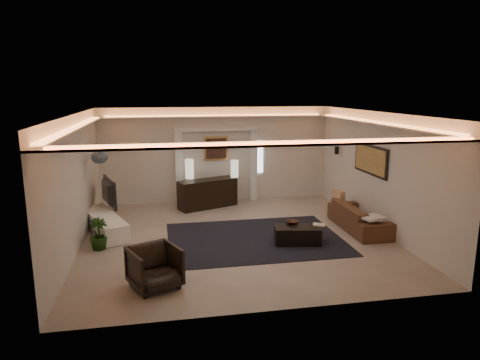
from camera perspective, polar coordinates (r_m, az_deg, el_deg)
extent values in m
plane|color=tan|center=(10.25, -0.48, -7.59)|extent=(7.00, 7.00, 0.00)
plane|color=white|center=(9.67, -0.51, 8.83)|extent=(7.00, 7.00, 0.00)
plane|color=beige|center=(13.26, -3.19, 3.36)|extent=(7.00, 0.00, 7.00)
plane|color=beige|center=(6.55, 4.99, -5.67)|extent=(7.00, 0.00, 7.00)
plane|color=beige|center=(9.87, -20.92, -0.40)|extent=(0.00, 7.00, 7.00)
plane|color=beige|center=(11.02, 17.73, 1.04)|extent=(0.00, 7.00, 7.00)
cube|color=silver|center=(9.69, -0.51, 7.18)|extent=(7.00, 7.00, 0.04)
cube|color=white|center=(13.50, 2.53, 3.09)|extent=(0.25, 0.03, 1.00)
cube|color=black|center=(10.13, 1.97, -7.78)|extent=(4.00, 3.00, 0.01)
cube|color=silver|center=(13.12, -8.10, 1.62)|extent=(0.22, 0.20, 2.20)
cube|color=silver|center=(13.42, 1.76, 1.96)|extent=(0.22, 0.20, 2.20)
cube|color=silver|center=(13.07, -3.17, 6.77)|extent=(2.52, 0.20, 0.12)
cube|color=tan|center=(13.21, -3.18, 4.20)|extent=(0.74, 0.04, 0.74)
cube|color=#4C2D1E|center=(13.18, -3.17, 4.19)|extent=(0.62, 0.02, 0.62)
cube|color=black|center=(11.22, 16.95, 2.58)|extent=(0.04, 1.64, 0.74)
cube|color=tan|center=(11.21, 16.84, 2.58)|extent=(0.02, 1.50, 0.62)
cylinder|color=black|center=(12.88, 12.71, 3.87)|extent=(0.12, 0.12, 0.22)
cube|color=silver|center=(11.18, -19.48, 2.12)|extent=(0.10, 0.55, 0.04)
cube|color=black|center=(12.70, -4.32, -1.87)|extent=(1.82, 1.15, 0.87)
cylinder|color=beige|center=(12.78, -6.71, 1.33)|extent=(0.33, 0.33, 0.57)
cylinder|color=beige|center=(12.87, -0.73, 1.49)|extent=(0.30, 0.30, 0.51)
cube|color=white|center=(11.02, -17.52, -5.51)|extent=(1.35, 2.32, 0.43)
imported|color=black|center=(11.68, -17.51, -1.54)|extent=(1.26, 0.54, 0.73)
cylinder|color=black|center=(11.99, -16.68, -2.00)|extent=(0.17, 0.17, 0.36)
imported|color=slate|center=(10.98, -18.16, 3.25)|extent=(0.49, 0.49, 0.42)
imported|color=black|center=(9.89, -18.26, -6.83)|extent=(0.54, 0.54, 0.69)
imported|color=#4B3519|center=(11.13, 15.53, -4.75)|extent=(2.14, 0.85, 0.62)
cube|color=silver|center=(10.33, 17.11, -4.76)|extent=(0.59, 0.53, 0.06)
cube|color=tan|center=(11.84, 12.90, -2.42)|extent=(0.19, 0.47, 0.45)
cube|color=black|center=(9.88, 7.62, -7.20)|extent=(1.10, 0.73, 0.38)
imported|color=#352011|center=(10.00, 6.91, -5.49)|extent=(0.32, 0.32, 0.07)
cube|color=beige|center=(9.97, 10.44, -5.77)|extent=(0.32, 0.29, 0.03)
imported|color=black|center=(7.81, -11.25, -11.29)|extent=(1.06, 1.07, 0.75)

